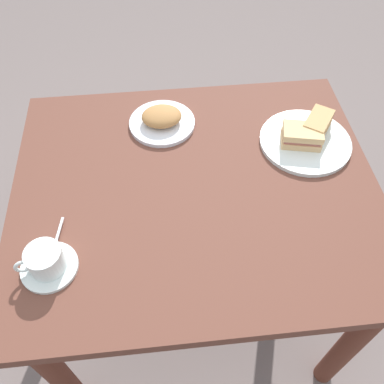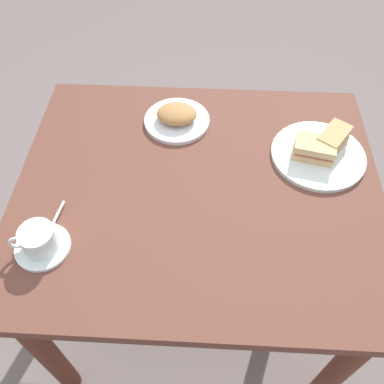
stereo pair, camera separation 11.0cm
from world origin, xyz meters
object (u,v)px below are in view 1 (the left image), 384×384
at_px(dining_table, 196,210).
at_px(sandwich_back, 317,125).
at_px(coffee_saucer, 50,267).
at_px(coffee_cup, 44,260).
at_px(sandwich_front, 302,136).
at_px(side_plate, 162,123).
at_px(spoon, 57,238).
at_px(sandwich_plate, 305,142).

height_order(dining_table, sandwich_back, sandwich_back).
relative_size(coffee_saucer, coffee_cup, 1.21).
bearing_deg(sandwich_front, side_plate, -18.13).
bearing_deg(spoon, side_plate, -125.88).
height_order(dining_table, sandwich_front, sandwich_front).
bearing_deg(spoon, dining_table, -158.99).
bearing_deg(sandwich_front, sandwich_plate, -161.50).
relative_size(sandwich_back, side_plate, 0.61).
bearing_deg(sandwich_plate, coffee_cup, 25.55).
relative_size(sandwich_front, coffee_saucer, 0.94).
bearing_deg(coffee_cup, dining_table, -150.23).
bearing_deg(coffee_cup, sandwich_back, -153.55).
xyz_separation_m(dining_table, sandwich_front, (-0.34, -0.13, 0.16)).
bearing_deg(sandwich_plate, side_plate, -16.60).
bearing_deg(spoon, sandwich_plate, -159.21).
xyz_separation_m(sandwich_plate, coffee_saucer, (0.76, 0.36, -0.00)).
distance_m(sandwich_plate, sandwich_front, 0.04).
bearing_deg(sandwich_plate, spoon, 20.79).
height_order(spoon, side_plate, spoon).
height_order(sandwich_plate, spoon, spoon).
bearing_deg(coffee_cup, side_plate, -122.39).
relative_size(sandwich_front, sandwich_back, 1.02).
bearing_deg(coffee_cup, sandwich_front, -154.28).
distance_m(coffee_saucer, side_plate, 0.59).
bearing_deg(spoon, coffee_cup, 80.20).
relative_size(sandwich_back, coffee_saucer, 0.92).
height_order(coffee_saucer, side_plate, side_plate).
bearing_deg(coffee_cup, sandwich_plate, -154.45).
xyz_separation_m(sandwich_back, side_plate, (0.49, -0.10, -0.04)).
height_order(coffee_saucer, spoon, spoon).
relative_size(dining_table, side_plate, 4.96).
bearing_deg(sandwich_back, sandwich_front, 34.47).
bearing_deg(sandwich_back, side_plate, -11.31).
bearing_deg(sandwich_front, sandwich_back, -145.53).
bearing_deg(spoon, coffee_saucer, 81.28).
bearing_deg(coffee_cup, spoon, -99.80).
height_order(sandwich_front, spoon, sandwich_front).
height_order(sandwich_front, coffee_cup, coffee_cup).
relative_size(sandwich_plate, spoon, 2.90).
height_order(sandwich_back, coffee_cup, coffee_cup).
bearing_deg(spoon, sandwich_back, -157.97).
bearing_deg(side_plate, spoon, 54.12).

